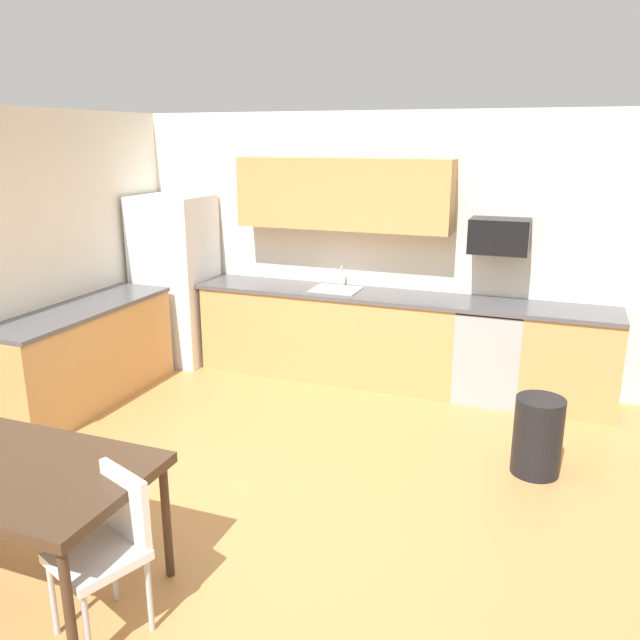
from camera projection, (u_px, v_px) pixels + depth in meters
ground_plane at (271, 488)px, 4.65m from camera, size 12.00×12.00×0.00m
wall_back at (376, 247)px, 6.66m from camera, size 5.80×0.10×2.70m
cabinet_run_back at (328, 335)px, 6.73m from camera, size 2.70×0.60×0.90m
cabinet_run_back_right at (570, 362)px, 5.92m from camera, size 0.85×0.60×0.90m
cabinet_run_left at (84, 358)px, 6.03m from camera, size 0.60×2.00×0.90m
countertop_back at (366, 294)px, 6.47m from camera, size 4.80×0.64×0.04m
countertop_left at (79, 310)px, 5.90m from camera, size 0.64×2.00×0.04m
upper_cabinets_back at (343, 194)px, 6.42m from camera, size 2.20×0.34×0.70m
refrigerator at (176, 279)px, 7.14m from camera, size 0.76×0.70×1.84m
oven_range at (489, 352)px, 6.17m from camera, size 0.60×0.60×0.91m
microwave at (499, 236)px, 5.95m from camera, size 0.54×0.36×0.32m
sink_basin at (336, 296)px, 6.59m from camera, size 0.48×0.40×0.14m
sink_faucet at (341, 277)px, 6.71m from camera, size 0.02×0.02×0.24m
dining_table at (18, 478)px, 3.41m from camera, size 1.40×0.90×0.77m
chair_near_table at (109, 540)px, 3.22m from camera, size 0.52×0.52×0.85m
trash_bin at (538, 436)px, 4.79m from camera, size 0.36×0.36×0.60m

